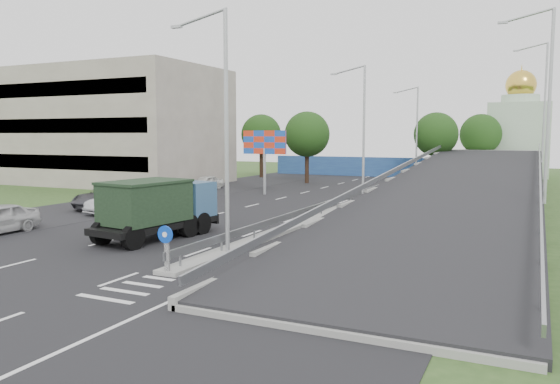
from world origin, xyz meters
The scene contains 23 objects.
ground centered at (0.00, 0.00, 0.00)m, with size 160.00×160.00×0.00m, color #2D4C1E.
road_surface centered at (-3.00, 20.00, 0.00)m, with size 26.00×90.00×0.04m, color black.
parking_strip centered at (-16.00, 20.00, 0.00)m, with size 8.00×90.00×0.05m, color black.
median centered at (0.00, 24.00, 0.10)m, with size 1.00×44.00×0.20m, color gray.
overpass_ramp centered at (7.50, 24.00, 1.75)m, with size 10.00×50.00×3.50m.
median_guardrail centered at (0.00, 24.00, 0.75)m, with size 0.09×44.00×0.71m.
sign_bollard centered at (0.00, 2.17, 1.03)m, with size 0.64×0.23×1.67m.
lamp_post_near centered at (0.11, 6.00, 5.81)m, with size 2.74×0.18×10.08m.
lamp_post_mid centered at (0.11, 26.00, 5.81)m, with size 2.74×0.18×10.08m.
lamp_post_far centered at (0.11, 46.00, 5.81)m, with size 2.74×0.18×10.08m.
beige_building centered at (-30.00, 32.00, 6.00)m, with size 24.00×14.00×12.00m, color gray.
blue_wall centered at (-4.00, 52.00, 1.20)m, with size 30.00×0.50×2.40m, color #27468F.
church centered at (10.00, 60.00, 5.31)m, with size 7.00×7.00×13.80m.
billboard centered at (-9.00, 28.00, 4.19)m, with size 4.00×0.24×5.50m.
tree_left_mid centered at (-10.00, 40.00, 5.18)m, with size 4.80×4.80×7.60m.
tree_median_far centered at (2.00, 48.00, 5.18)m, with size 4.80×4.80×7.60m.
tree_left_far centered at (-18.00, 45.00, 5.18)m, with size 4.80×4.80×7.60m.
tree_ramp_far centered at (6.00, 55.00, 5.18)m, with size 4.80×4.80×7.60m.
dump_truck centered at (-4.79, 7.93, 1.63)m, with size 3.31×6.94×2.95m.
parked_car_b centered at (-12.58, 14.02, 0.78)m, with size 1.64×4.71×1.55m, color #A8A9AD.
parked_car_c centered at (-14.97, 15.64, 0.82)m, with size 2.71×5.87×1.63m, color #3B3B41.
parked_car_d centered at (-15.88, 22.70, 0.69)m, with size 1.93×4.75×1.38m, color #A3A6AC.
parked_car_e centered at (-16.02, 29.62, 0.66)m, with size 1.57×3.89×1.33m, color silver.
Camera 1 is at (11.96, -13.67, 5.12)m, focal length 35.00 mm.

